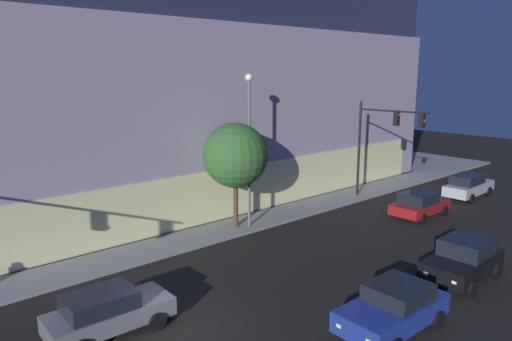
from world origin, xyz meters
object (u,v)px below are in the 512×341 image
street_lamp_sidewalk (249,133)px  traffic_light_far_corner (383,132)px  car_blue (394,308)px  car_red (419,204)px  car_black (463,259)px  modern_building (162,91)px  car_silver (468,186)px  sidewalk_tree (235,155)px  car_grey (107,311)px

street_lamp_sidewalk → traffic_light_far_corner: bearing=-8.9°
street_lamp_sidewalk → car_blue: 13.10m
street_lamp_sidewalk → car_red: street_lamp_sidewalk is taller
car_black → modern_building: bearing=88.5°
traffic_light_far_corner → car_black: traffic_light_far_corner is taller
traffic_light_far_corner → car_blue: (-14.01, -10.08, -4.04)m
car_red → car_silver: bearing=0.9°
street_lamp_sidewalk → car_silver: street_lamp_sidewalk is taller
modern_building → car_blue: bearing=-104.0°
street_lamp_sidewalk → car_blue: street_lamp_sidewalk is taller
sidewalk_tree → car_grey: sidewalk_tree is taller
car_grey → street_lamp_sidewalk: bearing=25.8°
sidewalk_tree → car_black: sidewalk_tree is taller
modern_building → traffic_light_far_corner: 18.03m
street_lamp_sidewalk → car_grey: size_ratio=2.01×
street_lamp_sidewalk → sidewalk_tree: bearing=150.9°
car_black → car_red: car_black is taller
modern_building → traffic_light_far_corner: (7.44, -16.23, -2.50)m
traffic_light_far_corner → car_blue: 17.73m
car_black → street_lamp_sidewalk: bearing=102.2°
car_black → car_red: 9.24m
street_lamp_sidewalk → car_silver: size_ratio=1.80×
street_lamp_sidewalk → car_red: (9.41, -5.30, -4.71)m
sidewalk_tree → car_red: size_ratio=1.43×
street_lamp_sidewalk → car_blue: (-3.45, -11.73, -4.68)m
traffic_light_far_corner → car_grey: traffic_light_far_corner is taller
car_silver → car_grey: bearing=-179.7°
sidewalk_tree → traffic_light_far_corner: bearing=-10.3°
car_blue → car_grey: bearing=139.9°
traffic_light_far_corner → car_black: (-8.10, -9.74, -3.96)m
traffic_light_far_corner → car_silver: (5.69, -3.55, -3.99)m
traffic_light_far_corner → sidewalk_tree: (-11.25, 2.04, -0.57)m
sidewalk_tree → car_black: (3.15, -11.78, -3.39)m
car_blue → car_black: size_ratio=1.02×
modern_building → car_black: size_ratio=8.42×
modern_building → sidewalk_tree: 15.02m
car_silver → car_red: bearing=-179.1°
car_black → car_blue: bearing=-176.7°
traffic_light_far_corner → sidewalk_tree: 11.45m
sidewalk_tree → car_red: 12.10m
car_grey → car_black: car_black is taller
modern_building → car_black: 26.78m
car_red → street_lamp_sidewalk: bearing=150.6°
car_grey → car_black: bearing=-24.2°
car_grey → car_red: size_ratio=1.03×
modern_building → sidewalk_tree: size_ratio=6.00×
modern_building → street_lamp_sidewalk: modern_building is taller
street_lamp_sidewalk → sidewalk_tree: street_lamp_sidewalk is taller
car_red → car_silver: size_ratio=0.87×
modern_building → car_red: size_ratio=8.58×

